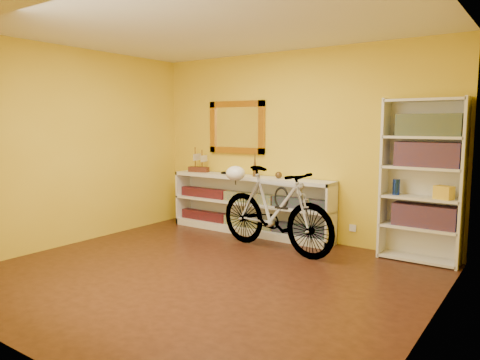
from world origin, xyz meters
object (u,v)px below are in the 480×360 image
Objects in this scene: bookcase at (422,181)px; bicycle at (275,209)px; console_unit at (249,205)px; helmet at (236,173)px.

bicycle is (-1.60, -0.60, -0.42)m from bookcase.
helmet is at bearing -79.76° from console_unit.
console_unit is 1.44× the size of bicycle.
bicycle is (0.77, -0.57, 0.11)m from console_unit.
bookcase is 7.07× the size of helmet.
helmet reaches higher than console_unit.
bookcase is at bearing -60.56° from bicycle.
bookcase is (2.37, 0.03, 0.52)m from console_unit.
console_unit is at bearing 100.24° from helmet.
console_unit is at bearing -179.40° from bookcase.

